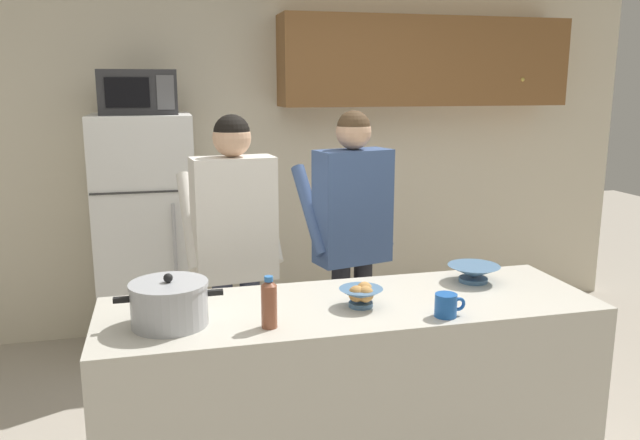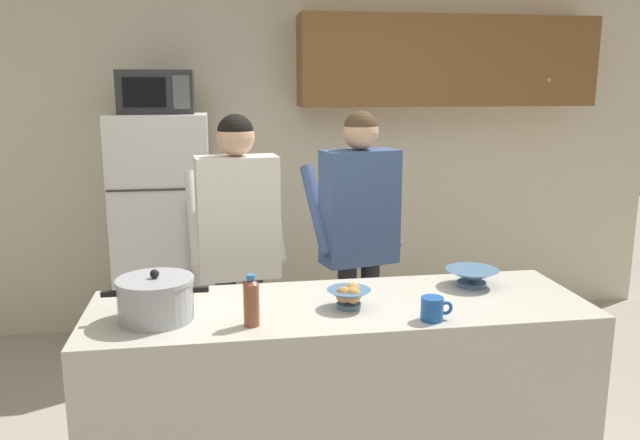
{
  "view_description": "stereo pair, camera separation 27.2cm",
  "coord_description": "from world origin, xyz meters",
  "px_view_note": "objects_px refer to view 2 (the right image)",
  "views": [
    {
      "loc": [
        -0.76,
        -2.48,
        1.84
      ],
      "look_at": [
        0.0,
        0.55,
        1.17
      ],
      "focal_mm": 35.62,
      "sensor_mm": 36.0,
      "label": 1
    },
    {
      "loc": [
        -0.5,
        -2.53,
        1.84
      ],
      "look_at": [
        0.0,
        0.55,
        1.17
      ],
      "focal_mm": 35.62,
      "sensor_mm": 36.0,
      "label": 2
    }
  ],
  "objects_px": {
    "bottle_near_edge": "(251,301)",
    "coffee_mug": "(433,309)",
    "cooking_pot": "(156,299)",
    "microwave": "(157,92)",
    "person_by_sink": "(359,222)",
    "bread_bowl": "(349,296)",
    "person_near_pot": "(238,233)",
    "empty_bowl": "(472,276)",
    "refrigerator": "(165,234)"
  },
  "relations": [
    {
      "from": "person_near_pot",
      "to": "person_by_sink",
      "type": "relative_size",
      "value": 1.0
    },
    {
      "from": "refrigerator",
      "to": "person_near_pot",
      "type": "bearing_deg",
      "value": -65.65
    },
    {
      "from": "person_by_sink",
      "to": "bottle_near_edge",
      "type": "xyz_separation_m",
      "value": [
        -0.68,
        -1.14,
        -0.05
      ]
    },
    {
      "from": "coffee_mug",
      "to": "empty_bowl",
      "type": "distance_m",
      "value": 0.51
    },
    {
      "from": "coffee_mug",
      "to": "bread_bowl",
      "type": "relative_size",
      "value": 0.71
    },
    {
      "from": "person_near_pot",
      "to": "bread_bowl",
      "type": "distance_m",
      "value": 0.96
    },
    {
      "from": "microwave",
      "to": "person_near_pot",
      "type": "height_order",
      "value": "microwave"
    },
    {
      "from": "cooking_pot",
      "to": "bread_bowl",
      "type": "xyz_separation_m",
      "value": [
        0.78,
        0.01,
        -0.03
      ]
    },
    {
      "from": "microwave",
      "to": "person_near_pot",
      "type": "bearing_deg",
      "value": -65.2
    },
    {
      "from": "person_by_sink",
      "to": "cooking_pot",
      "type": "relative_size",
      "value": 4.09
    },
    {
      "from": "refrigerator",
      "to": "empty_bowl",
      "type": "height_order",
      "value": "refrigerator"
    },
    {
      "from": "person_by_sink",
      "to": "coffee_mug",
      "type": "xyz_separation_m",
      "value": [
        0.04,
        -1.19,
        -0.1
      ]
    },
    {
      "from": "person_near_pot",
      "to": "microwave",
      "type": "bearing_deg",
      "value": 114.8
    },
    {
      "from": "cooking_pot",
      "to": "bread_bowl",
      "type": "height_order",
      "value": "cooking_pot"
    },
    {
      "from": "empty_bowl",
      "to": "bread_bowl",
      "type": "bearing_deg",
      "value": -162.07
    },
    {
      "from": "cooking_pot",
      "to": "bottle_near_edge",
      "type": "xyz_separation_m",
      "value": [
        0.37,
        -0.12,
        0.01
      ]
    },
    {
      "from": "person_near_pot",
      "to": "cooking_pot",
      "type": "height_order",
      "value": "person_near_pot"
    },
    {
      "from": "cooking_pot",
      "to": "coffee_mug",
      "type": "xyz_separation_m",
      "value": [
        1.08,
        -0.18,
        -0.04
      ]
    },
    {
      "from": "person_by_sink",
      "to": "bread_bowl",
      "type": "distance_m",
      "value": 1.04
    },
    {
      "from": "bottle_near_edge",
      "to": "coffee_mug",
      "type": "bearing_deg",
      "value": -4.67
    },
    {
      "from": "microwave",
      "to": "coffee_mug",
      "type": "relative_size",
      "value": 3.66
    },
    {
      "from": "microwave",
      "to": "empty_bowl",
      "type": "height_order",
      "value": "microwave"
    },
    {
      "from": "person_by_sink",
      "to": "cooking_pot",
      "type": "xyz_separation_m",
      "value": [
        -1.05,
        -1.01,
        -0.06
      ]
    },
    {
      "from": "bread_bowl",
      "to": "bottle_near_edge",
      "type": "bearing_deg",
      "value": -162.18
    },
    {
      "from": "refrigerator",
      "to": "empty_bowl",
      "type": "distance_m",
      "value": 2.3
    },
    {
      "from": "refrigerator",
      "to": "coffee_mug",
      "type": "height_order",
      "value": "refrigerator"
    },
    {
      "from": "coffee_mug",
      "to": "empty_bowl",
      "type": "xyz_separation_m",
      "value": [
        0.32,
        0.39,
        -0.0
      ]
    },
    {
      "from": "person_near_pot",
      "to": "bread_bowl",
      "type": "height_order",
      "value": "person_near_pot"
    },
    {
      "from": "cooking_pot",
      "to": "microwave",
      "type": "bearing_deg",
      "value": 93.65
    },
    {
      "from": "coffee_mug",
      "to": "bottle_near_edge",
      "type": "xyz_separation_m",
      "value": [
        -0.71,
        0.06,
        0.05
      ]
    },
    {
      "from": "person_near_pot",
      "to": "coffee_mug",
      "type": "height_order",
      "value": "person_near_pot"
    },
    {
      "from": "cooking_pot",
      "to": "person_near_pot",
      "type": "bearing_deg",
      "value": 67.82
    },
    {
      "from": "refrigerator",
      "to": "microwave",
      "type": "distance_m",
      "value": 0.97
    },
    {
      "from": "microwave",
      "to": "refrigerator",
      "type": "bearing_deg",
      "value": 90.07
    },
    {
      "from": "cooking_pot",
      "to": "refrigerator",
      "type": "bearing_deg",
      "value": 93.61
    },
    {
      "from": "refrigerator",
      "to": "bottle_near_edge",
      "type": "height_order",
      "value": "refrigerator"
    },
    {
      "from": "empty_bowl",
      "to": "bottle_near_edge",
      "type": "height_order",
      "value": "bottle_near_edge"
    },
    {
      "from": "bread_bowl",
      "to": "microwave",
      "type": "bearing_deg",
      "value": 115.66
    },
    {
      "from": "refrigerator",
      "to": "coffee_mug",
      "type": "relative_size",
      "value": 12.59
    },
    {
      "from": "person_by_sink",
      "to": "coffee_mug",
      "type": "bearing_deg",
      "value": -88.31
    },
    {
      "from": "refrigerator",
      "to": "bread_bowl",
      "type": "distance_m",
      "value": 2.12
    },
    {
      "from": "refrigerator",
      "to": "empty_bowl",
      "type": "relative_size",
      "value": 6.7
    },
    {
      "from": "bread_bowl",
      "to": "coffee_mug",
      "type": "bearing_deg",
      "value": -32.57
    },
    {
      "from": "refrigerator",
      "to": "person_near_pot",
      "type": "height_order",
      "value": "person_near_pot"
    },
    {
      "from": "bread_bowl",
      "to": "empty_bowl",
      "type": "distance_m",
      "value": 0.66
    },
    {
      "from": "refrigerator",
      "to": "person_by_sink",
      "type": "bearing_deg",
      "value": -37.71
    },
    {
      "from": "empty_bowl",
      "to": "bottle_near_edge",
      "type": "xyz_separation_m",
      "value": [
        -1.04,
        -0.33,
        0.05
      ]
    },
    {
      "from": "empty_bowl",
      "to": "microwave",
      "type": "bearing_deg",
      "value": 132.26
    },
    {
      "from": "person_by_sink",
      "to": "coffee_mug",
      "type": "distance_m",
      "value": 1.2
    },
    {
      "from": "microwave",
      "to": "person_by_sink",
      "type": "xyz_separation_m",
      "value": [
        1.17,
        -0.88,
        -0.72
      ]
    }
  ]
}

